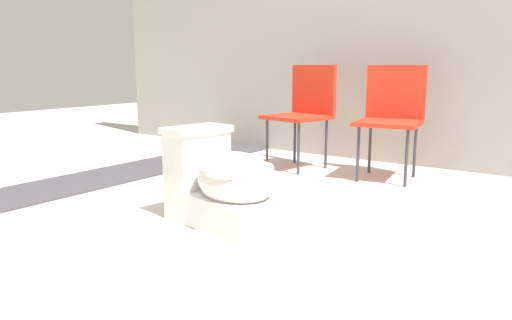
{
  "coord_description": "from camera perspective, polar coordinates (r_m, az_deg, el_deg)",
  "views": [
    {
      "loc": [
        1.73,
        -1.7,
        0.84
      ],
      "look_at": [
        0.1,
        0.58,
        0.3
      ],
      "focal_mm": 35.0,
      "sensor_mm": 36.0,
      "label": 1
    }
  ],
  "objects": [
    {
      "name": "building_wall",
      "position": [
        4.43,
        19.97,
        16.21
      ],
      "size": [
        7.0,
        0.2,
        2.6
      ],
      "primitive_type": "cube",
      "color": "#9E998E",
      "rests_on": "ground"
    },
    {
      "name": "ground_plane",
      "position": [
        2.57,
        -9.56,
        -8.33
      ],
      "size": [
        14.0,
        14.0,
        0.0
      ],
      "primitive_type": "plane",
      "color": "beige"
    },
    {
      "name": "folding_chair_middle",
      "position": [
        3.85,
        15.29,
        5.62
      ],
      "size": [
        0.5,
        0.5,
        0.83
      ],
      "rotation": [
        0.0,
        0.0,
        -1.42
      ],
      "color": "red",
      "rests_on": "ground"
    },
    {
      "name": "gravel_strip",
      "position": [
        3.86,
        -18.32,
        -2.15
      ],
      "size": [
        0.56,
        8.0,
        0.01
      ],
      "primitive_type": "cube",
      "color": "#423F44",
      "rests_on": "ground"
    },
    {
      "name": "folding_chair_left",
      "position": [
        4.12,
        5.64,
        6.27
      ],
      "size": [
        0.51,
        0.51,
        0.83
      ],
      "rotation": [
        0.0,
        0.0,
        -1.75
      ],
      "color": "red",
      "rests_on": "ground"
    },
    {
      "name": "toilet",
      "position": [
        2.63,
        -3.74,
        -2.71
      ],
      "size": [
        0.68,
        0.47,
        0.52
      ],
      "rotation": [
        0.0,
        0.0,
        -0.16
      ],
      "color": "white",
      "rests_on": "ground"
    }
  ]
}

